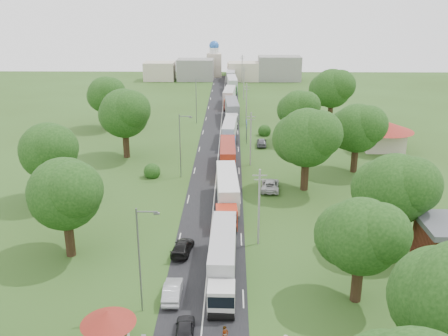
{
  "coord_description": "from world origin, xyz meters",
  "views": [
    {
      "loc": [
        2.5,
        -58.0,
        26.72
      ],
      "look_at": [
        1.3,
        10.76,
        3.0
      ],
      "focal_mm": 40.0,
      "sensor_mm": 36.0,
      "label": 1
    }
  ],
  "objects_px": {
    "info_sign": "(247,127)",
    "pedestrian_near": "(225,336)",
    "car_lane_front": "(185,329)",
    "guard_booth": "(109,325)",
    "car_lane_mid": "(173,291)",
    "truck_0": "(223,257)"
  },
  "relations": [
    {
      "from": "info_sign",
      "to": "pedestrian_near",
      "type": "xyz_separation_m",
      "value": [
        -3.2,
        -59.5,
        -2.15
      ]
    },
    {
      "from": "car_lane_front",
      "to": "info_sign",
      "type": "bearing_deg",
      "value": -98.55
    },
    {
      "from": "info_sign",
      "to": "guard_booth",
      "type": "bearing_deg",
      "value": -101.68
    },
    {
      "from": "car_lane_mid",
      "to": "pedestrian_near",
      "type": "distance_m",
      "value": 8.24
    },
    {
      "from": "guard_booth",
      "to": "truck_0",
      "type": "bearing_deg",
      "value": 51.32
    },
    {
      "from": "guard_booth",
      "to": "car_lane_mid",
      "type": "xyz_separation_m",
      "value": [
        4.2,
        7.04,
        -1.41
      ]
    },
    {
      "from": "guard_booth",
      "to": "info_sign",
      "type": "relative_size",
      "value": 1.07
    },
    {
      "from": "info_sign",
      "to": "car_lane_front",
      "type": "bearing_deg",
      "value": -96.37
    },
    {
      "from": "car_lane_front",
      "to": "pedestrian_near",
      "type": "distance_m",
      "value": 3.48
    },
    {
      "from": "car_lane_front",
      "to": "pedestrian_near",
      "type": "relative_size",
      "value": 2.33
    },
    {
      "from": "truck_0",
      "to": "info_sign",
      "type": "bearing_deg",
      "value": 85.8
    },
    {
      "from": "pedestrian_near",
      "to": "info_sign",
      "type": "bearing_deg",
      "value": 48.69
    },
    {
      "from": "guard_booth",
      "to": "car_lane_front",
      "type": "distance_m",
      "value": 6.24
    },
    {
      "from": "guard_booth",
      "to": "car_lane_front",
      "type": "xyz_separation_m",
      "value": [
        5.87,
        1.5,
        -1.48
      ]
    },
    {
      "from": "info_sign",
      "to": "pedestrian_near",
      "type": "bearing_deg",
      "value": -93.08
    },
    {
      "from": "guard_booth",
      "to": "pedestrian_near",
      "type": "distance_m",
      "value": 9.31
    },
    {
      "from": "guard_booth",
      "to": "truck_0",
      "type": "relative_size",
      "value": 0.3
    },
    {
      "from": "truck_0",
      "to": "pedestrian_near",
      "type": "bearing_deg",
      "value": -87.82
    },
    {
      "from": "truck_0",
      "to": "car_lane_front",
      "type": "height_order",
      "value": "truck_0"
    },
    {
      "from": "pedestrian_near",
      "to": "truck_0",
      "type": "bearing_deg",
      "value": 53.94
    },
    {
      "from": "guard_booth",
      "to": "car_lane_front",
      "type": "relative_size",
      "value": 1.1
    },
    {
      "from": "guard_booth",
      "to": "car_lane_mid",
      "type": "height_order",
      "value": "guard_booth"
    }
  ]
}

